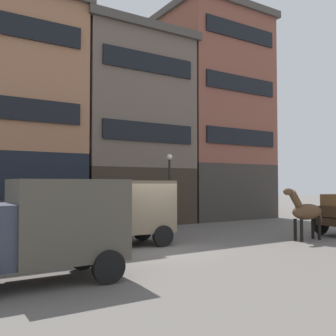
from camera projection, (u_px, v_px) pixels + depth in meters
ground_plane at (162, 250)px, 14.49m from camera, size 120.00×120.00×0.00m
building_center_left at (7, 115)px, 21.32m from camera, size 7.46×7.40×12.56m
building_center_right at (123, 129)px, 25.13m from camera, size 7.44×7.40×12.04m
building_far_right at (209, 115)px, 29.07m from camera, size 7.69×7.40×15.20m
draft_horse at (305, 211)px, 16.93m from camera, size 2.35×0.73×2.30m
delivery_truck_near at (45, 226)px, 9.75m from camera, size 4.36×2.14×2.62m
delivery_truck_far at (123, 210)px, 15.44m from camera, size 4.44×2.33×2.62m
streetlamp_curbside at (169, 180)px, 21.16m from camera, size 0.32×0.32×4.12m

